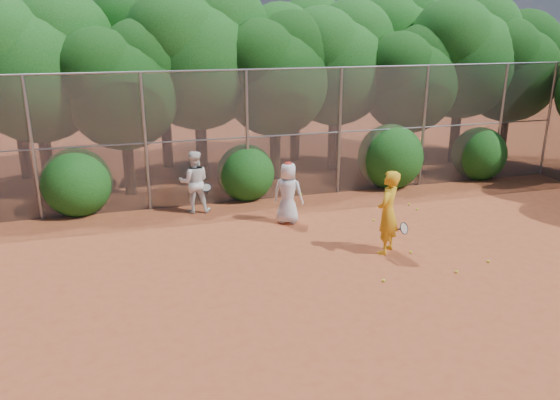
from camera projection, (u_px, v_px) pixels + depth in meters
name	position (u px, v px, depth m)	size (l,w,h in m)	color
ground	(356.00, 278.00, 11.87)	(80.00, 80.00, 0.00)	#944021
fence_back	(275.00, 134.00, 16.68)	(20.05, 0.09, 4.03)	gray
tree_1	(36.00, 62.00, 16.51)	(4.64, 4.03, 6.35)	black
tree_2	(123.00, 81.00, 16.72)	(3.99, 3.47, 5.47)	black
tree_3	(199.00, 51.00, 18.06)	(4.89, 4.26, 6.70)	black
tree_4	(276.00, 71.00, 18.37)	(4.19, 3.64, 5.73)	black
tree_5	(337.00, 59.00, 19.69)	(4.51, 3.92, 6.17)	black
tree_6	(411.00, 76.00, 19.62)	(3.86, 3.36, 5.29)	black
tree_7	(464.00, 51.00, 20.60)	(4.77, 4.14, 6.53)	black
tree_8	(512.00, 63.00, 21.00)	(4.25, 3.70, 5.82)	black
tree_9	(12.00, 53.00, 18.29)	(4.83, 4.20, 6.62)	black
tree_10	(162.00, 42.00, 19.73)	(5.15, 4.48, 7.06)	black
tree_11	(297.00, 54.00, 20.84)	(4.64, 4.03, 6.35)	black
tree_12	(396.00, 43.00, 22.50)	(5.02, 4.37, 6.88)	black
bush_0	(76.00, 179.00, 15.70)	(2.00, 2.00, 2.00)	#124913
bush_1	(246.00, 170.00, 17.07)	(1.80, 1.80, 1.80)	#124913
bush_2	(390.00, 154.00, 18.35)	(2.20, 2.20, 2.20)	#124913
bush_3	(479.00, 151.00, 19.34)	(1.90, 1.90, 1.90)	#124913
player_yellow	(388.00, 212.00, 12.91)	(0.95, 0.87, 2.04)	gold
player_teen	(288.00, 193.00, 14.92)	(1.00, 0.93, 1.74)	silver
player_white	(194.00, 182.00, 15.78)	(0.97, 0.86, 1.82)	white
ball_0	(411.00, 252.00, 13.14)	(0.07, 0.07, 0.07)	#CDDF28
ball_1	(374.00, 220.00, 15.27)	(0.07, 0.07, 0.07)	#CDDF28
ball_2	(456.00, 272.00, 12.09)	(0.07, 0.07, 0.07)	#CDDF28
ball_3	(488.00, 261.00, 12.62)	(0.07, 0.07, 0.07)	#CDDF28
ball_4	(384.00, 280.00, 11.68)	(0.07, 0.07, 0.07)	#CDDF28
ball_5	(409.00, 204.00, 16.59)	(0.07, 0.07, 0.07)	#CDDF28
ball_6	(417.00, 209.00, 16.15)	(0.07, 0.07, 0.07)	#CDDF28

